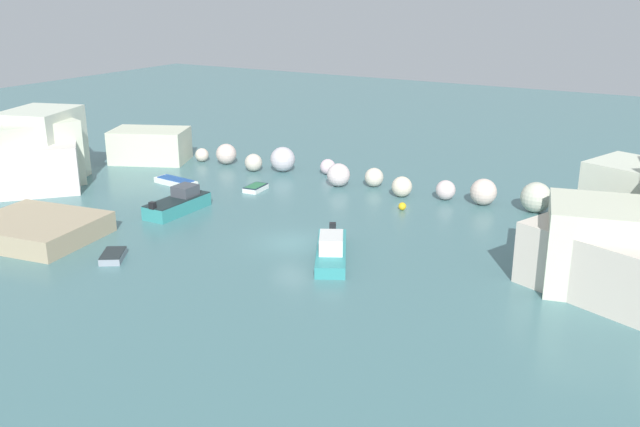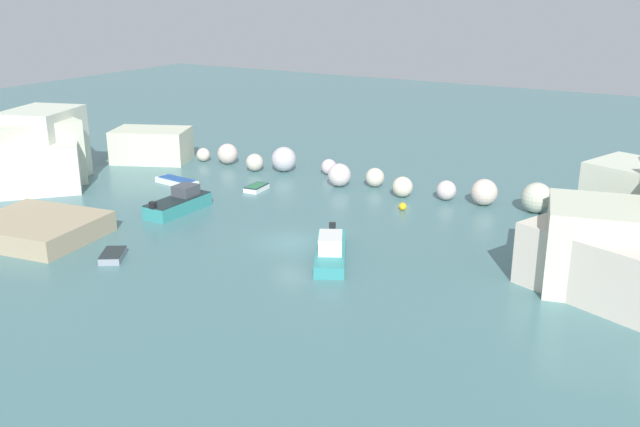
{
  "view_description": "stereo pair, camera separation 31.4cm",
  "coord_description": "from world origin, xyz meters",
  "px_view_note": "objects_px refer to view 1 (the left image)",
  "views": [
    {
      "loc": [
        23.65,
        -36.92,
        16.39
      ],
      "look_at": [
        0.0,
        3.7,
        1.0
      ],
      "focal_mm": 39.62,
      "sensor_mm": 36.0,
      "label": 1
    },
    {
      "loc": [
        23.92,
        -36.76,
        16.39
      ],
      "look_at": [
        0.0,
        3.7,
        1.0
      ],
      "focal_mm": 39.62,
      "sensor_mm": 36.0,
      "label": 2
    }
  ],
  "objects_px": {
    "moored_boat_1": "(331,250)",
    "moored_boat_3": "(113,256)",
    "stone_dock": "(36,229)",
    "moored_boat_5": "(176,182)",
    "channel_buoy": "(402,206)",
    "moored_boat_0": "(582,247)",
    "moored_boat_4": "(256,188)",
    "moored_boat_2": "(178,203)"
  },
  "relations": [
    {
      "from": "moored_boat_2",
      "to": "moored_boat_5",
      "type": "height_order",
      "value": "moored_boat_2"
    },
    {
      "from": "moored_boat_0",
      "to": "moored_boat_2",
      "type": "height_order",
      "value": "moored_boat_2"
    },
    {
      "from": "channel_buoy",
      "to": "moored_boat_0",
      "type": "relative_size",
      "value": 0.14
    },
    {
      "from": "channel_buoy",
      "to": "moored_boat_3",
      "type": "bearing_deg",
      "value": -122.05
    },
    {
      "from": "moored_boat_3",
      "to": "moored_boat_0",
      "type": "bearing_deg",
      "value": -90.28
    },
    {
      "from": "moored_boat_1",
      "to": "moored_boat_4",
      "type": "relative_size",
      "value": 2.96
    },
    {
      "from": "stone_dock",
      "to": "moored_boat_0",
      "type": "height_order",
      "value": "stone_dock"
    },
    {
      "from": "moored_boat_3",
      "to": "moored_boat_4",
      "type": "height_order",
      "value": "moored_boat_3"
    },
    {
      "from": "channel_buoy",
      "to": "moored_boat_4",
      "type": "height_order",
      "value": "channel_buoy"
    },
    {
      "from": "moored_boat_1",
      "to": "moored_boat_2",
      "type": "xyz_separation_m",
      "value": [
        -14.6,
        2.56,
        0.06
      ]
    },
    {
      "from": "moored_boat_0",
      "to": "moored_boat_5",
      "type": "relative_size",
      "value": 0.99
    },
    {
      "from": "moored_boat_5",
      "to": "moored_boat_0",
      "type": "bearing_deg",
      "value": -171.42
    },
    {
      "from": "moored_boat_3",
      "to": "moored_boat_4",
      "type": "xyz_separation_m",
      "value": [
        -1.21,
        17.06,
        0.0
      ]
    },
    {
      "from": "stone_dock",
      "to": "moored_boat_3",
      "type": "bearing_deg",
      "value": -1.17
    },
    {
      "from": "moored_boat_0",
      "to": "moored_boat_2",
      "type": "relative_size",
      "value": 0.75
    },
    {
      "from": "stone_dock",
      "to": "moored_boat_0",
      "type": "xyz_separation_m",
      "value": [
        32.14,
        16.01,
        -0.42
      ]
    },
    {
      "from": "moored_boat_4",
      "to": "moored_boat_5",
      "type": "bearing_deg",
      "value": 100.87
    },
    {
      "from": "stone_dock",
      "to": "moored_boat_5",
      "type": "relative_size",
      "value": 1.87
    },
    {
      "from": "moored_boat_5",
      "to": "moored_boat_3",
      "type": "bearing_deg",
      "value": 124.99
    },
    {
      "from": "moored_boat_2",
      "to": "moored_boat_5",
      "type": "relative_size",
      "value": 1.32
    },
    {
      "from": "moored_boat_0",
      "to": "moored_boat_4",
      "type": "bearing_deg",
      "value": -100.02
    },
    {
      "from": "stone_dock",
      "to": "channel_buoy",
      "type": "bearing_deg",
      "value": 44.19
    },
    {
      "from": "moored_boat_3",
      "to": "moored_boat_2",
      "type": "bearing_deg",
      "value": -16.18
    },
    {
      "from": "moored_boat_0",
      "to": "moored_boat_4",
      "type": "relative_size",
      "value": 1.81
    },
    {
      "from": "moored_boat_1",
      "to": "moored_boat_3",
      "type": "height_order",
      "value": "moored_boat_1"
    },
    {
      "from": "moored_boat_0",
      "to": "moored_boat_4",
      "type": "distance_m",
      "value": 26.14
    },
    {
      "from": "channel_buoy",
      "to": "moored_boat_0",
      "type": "distance_m",
      "value": 13.62
    },
    {
      "from": "moored_boat_3",
      "to": "stone_dock",
      "type": "bearing_deg",
      "value": 55.59
    },
    {
      "from": "moored_boat_2",
      "to": "moored_boat_3",
      "type": "relative_size",
      "value": 2.15
    },
    {
      "from": "channel_buoy",
      "to": "moored_boat_3",
      "type": "height_order",
      "value": "channel_buoy"
    },
    {
      "from": "moored_boat_3",
      "to": "moored_boat_5",
      "type": "distance_m",
      "value": 17.13
    },
    {
      "from": "channel_buoy",
      "to": "moored_boat_3",
      "type": "distance_m",
      "value": 21.6
    },
    {
      "from": "moored_boat_0",
      "to": "moored_boat_2",
      "type": "bearing_deg",
      "value": -84.53
    },
    {
      "from": "moored_boat_4",
      "to": "moored_boat_3",
      "type": "bearing_deg",
      "value": 178.93
    },
    {
      "from": "moored_boat_2",
      "to": "moored_boat_4",
      "type": "height_order",
      "value": "moored_boat_2"
    },
    {
      "from": "moored_boat_2",
      "to": "moored_boat_4",
      "type": "distance_m",
      "value": 7.79
    },
    {
      "from": "stone_dock",
      "to": "moored_boat_5",
      "type": "height_order",
      "value": "stone_dock"
    },
    {
      "from": "moored_boat_2",
      "to": "moored_boat_4",
      "type": "xyz_separation_m",
      "value": [
        1.7,
        7.59,
        -0.43
      ]
    },
    {
      "from": "moored_boat_1",
      "to": "moored_boat_3",
      "type": "bearing_deg",
      "value": -87.25
    },
    {
      "from": "moored_boat_0",
      "to": "moored_boat_5",
      "type": "height_order",
      "value": "moored_boat_0"
    },
    {
      "from": "moored_boat_0",
      "to": "moored_boat_1",
      "type": "relative_size",
      "value": 0.61
    },
    {
      "from": "stone_dock",
      "to": "moored_boat_1",
      "type": "height_order",
      "value": "moored_boat_1"
    }
  ]
}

